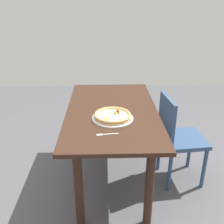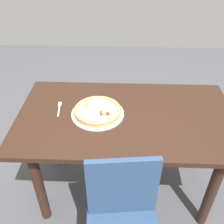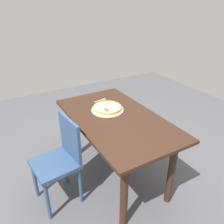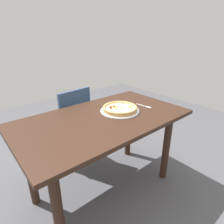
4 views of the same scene
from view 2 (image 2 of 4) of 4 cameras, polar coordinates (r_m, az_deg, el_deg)
The scene contains 5 objects.
ground_plane at distance 2.25m, azimuth 2.52°, elevation -16.52°, with size 6.00×6.00×0.00m, color #4C4C51.
dining_table at distance 1.77m, azimuth 3.08°, elevation -3.79°, with size 1.44×0.82×0.78m.
plate at distance 1.70m, azimuth -3.20°, elevation -0.28°, with size 0.35×0.35×0.01m, color silver.
pizza at distance 1.68m, azimuth -3.23°, elevation 0.39°, with size 0.31×0.31×0.05m.
fork at distance 1.79m, azimuth -11.69°, elevation 0.96°, with size 0.04×0.17×0.00m.
Camera 2 is at (-0.04, -1.34, 1.81)m, focal length 40.94 mm.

